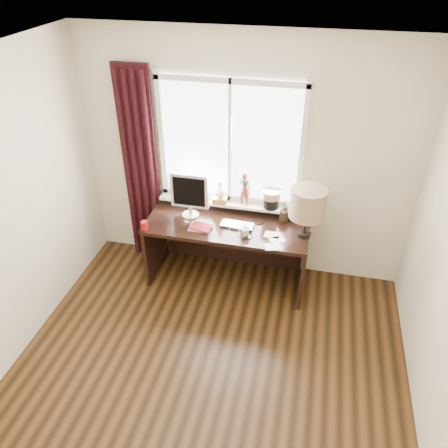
% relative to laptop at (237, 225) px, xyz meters
% --- Properties ---
extents(floor, '(3.50, 4.00, 0.00)m').
position_rel_laptop_xyz_m(floor, '(-0.01, -1.61, -0.76)').
color(floor, '#4A2A12').
rests_on(floor, ground).
extents(ceiling, '(3.50, 4.00, 0.00)m').
position_rel_laptop_xyz_m(ceiling, '(-0.01, -1.61, 1.84)').
color(ceiling, white).
rests_on(ceiling, wall_back).
extents(wall_back, '(3.50, 0.00, 2.60)m').
position_rel_laptop_xyz_m(wall_back, '(-0.01, 0.39, 0.54)').
color(wall_back, beige).
rests_on(wall_back, ground).
extents(laptop, '(0.35, 0.24, 0.03)m').
position_rel_laptop_xyz_m(laptop, '(0.00, 0.00, 0.00)').
color(laptop, silver).
rests_on(laptop, desk).
extents(mug, '(0.12, 0.12, 0.09)m').
position_rel_laptop_xyz_m(mug, '(0.11, -0.14, 0.03)').
color(mug, white).
rests_on(mug, desk).
extents(red_cup, '(0.07, 0.07, 0.09)m').
position_rel_laptop_xyz_m(red_cup, '(-0.91, -0.27, 0.03)').
color(red_cup, '#AA0E12').
rests_on(red_cup, desk).
extents(window, '(1.52, 0.21, 1.40)m').
position_rel_laptop_xyz_m(window, '(-0.14, 0.34, 0.55)').
color(window, white).
rests_on(window, ground).
extents(curtain, '(0.38, 0.09, 2.25)m').
position_rel_laptop_xyz_m(curtain, '(-1.14, 0.30, 0.35)').
color(curtain, black).
rests_on(curtain, floor).
extents(desk, '(1.70, 0.70, 0.75)m').
position_rel_laptop_xyz_m(desk, '(-0.11, 0.12, -0.26)').
color(desk, '#341C14').
rests_on(desk, floor).
extents(monitor, '(0.40, 0.18, 0.49)m').
position_rel_laptop_xyz_m(monitor, '(-0.53, 0.09, 0.26)').
color(monitor, beige).
rests_on(monitor, desk).
extents(notebook_stack, '(0.24, 0.18, 0.03)m').
position_rel_laptop_xyz_m(notebook_stack, '(-0.36, -0.13, 0.00)').
color(notebook_stack, beige).
rests_on(notebook_stack, desk).
extents(brush_holder, '(0.09, 0.09, 0.25)m').
position_rel_laptop_xyz_m(brush_holder, '(0.45, 0.21, 0.05)').
color(brush_holder, black).
rests_on(brush_holder, desk).
extents(icon_frame, '(0.10, 0.04, 0.13)m').
position_rel_laptop_xyz_m(icon_frame, '(0.48, 0.27, 0.05)').
color(icon_frame, gold).
rests_on(icon_frame, desk).
extents(table_lamp, '(0.35, 0.35, 0.52)m').
position_rel_laptop_xyz_m(table_lamp, '(0.68, -0.00, 0.35)').
color(table_lamp, black).
rests_on(table_lamp, desk).
extents(loose_papers, '(0.23, 0.33, 0.00)m').
position_rel_laptop_xyz_m(loose_papers, '(0.40, -0.17, -0.01)').
color(loose_papers, white).
rests_on(loose_papers, desk).
extents(desk_cables, '(0.31, 0.43, 0.01)m').
position_rel_laptop_xyz_m(desk_cables, '(0.12, -0.01, -0.01)').
color(desk_cables, black).
rests_on(desk_cables, desk).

